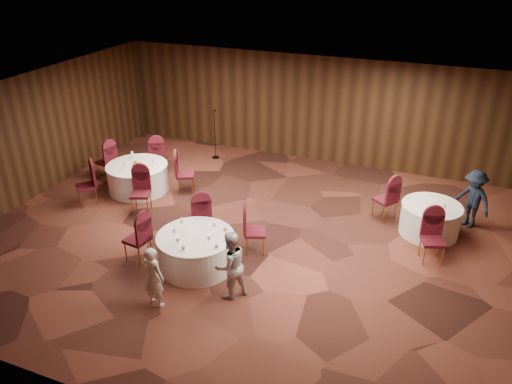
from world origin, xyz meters
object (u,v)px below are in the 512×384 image
at_px(table_left, 138,177).
at_px(man_c, 473,199).
at_px(table_main, 196,251).
at_px(woman_b, 230,265).
at_px(table_right, 430,219).
at_px(mic_stand, 215,144).
at_px(woman_a, 153,277).

distance_m(table_left, man_c, 8.53).
distance_m(table_main, table_left, 4.08).
distance_m(woman_b, man_c, 6.17).
bearing_deg(table_right, mic_stand, 161.30).
distance_m(table_right, woman_b, 5.07).
bearing_deg(table_right, man_c, 40.29).
distance_m(woman_a, man_c, 7.56).
distance_m(table_main, woman_a, 1.41).
relative_size(table_main, table_left, 0.98).
bearing_deg(table_left, mic_stand, 71.06).
bearing_deg(table_right, table_main, -144.27).
distance_m(table_main, man_c, 6.57).
height_order(mic_stand, man_c, mic_stand).
relative_size(table_left, table_right, 1.21).
xyz_separation_m(table_left, mic_stand, (0.97, 2.82, 0.08)).
bearing_deg(table_right, woman_b, -131.47).
height_order(table_left, man_c, man_c).
height_order(table_right, man_c, man_c).
distance_m(table_right, mic_stand, 6.97).
bearing_deg(woman_a, table_right, -124.09).
relative_size(woman_a, woman_b, 0.90).
xyz_separation_m(woman_b, man_c, (4.21, 4.52, 0.02)).
xyz_separation_m(table_main, mic_stand, (-2.19, 5.41, 0.08)).
bearing_deg(woman_a, man_c, -124.79).
relative_size(table_right, man_c, 0.95).
xyz_separation_m(table_left, table_right, (7.57, 0.58, -0.00)).
bearing_deg(woman_a, woman_b, -136.60).
bearing_deg(mic_stand, woman_a, -73.20).
bearing_deg(table_left, table_right, 4.41).
relative_size(table_left, woman_b, 1.18).
height_order(table_right, mic_stand, mic_stand).
bearing_deg(table_left, table_main, -39.40).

